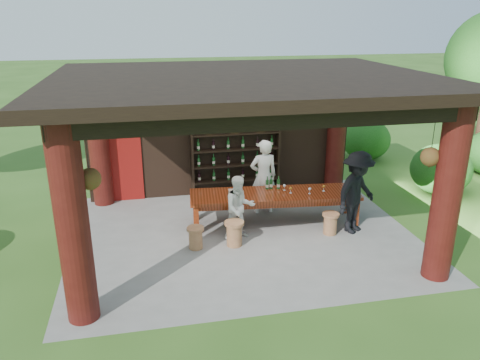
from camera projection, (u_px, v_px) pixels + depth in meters
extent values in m
plane|color=#2D5119|center=(244.00, 235.00, 10.38)|extent=(90.00, 90.00, 0.00)
cube|color=slate|center=(244.00, 237.00, 10.40)|extent=(7.40, 5.90, 0.10)
cube|color=black|center=(222.00, 133.00, 12.37)|extent=(7.00, 0.18, 3.30)
cube|color=maroon|center=(123.00, 164.00, 12.00)|extent=(0.95, 0.06, 2.00)
cylinder|color=#380C0A|center=(72.00, 224.00, 7.01)|extent=(0.50, 0.50, 3.30)
cylinder|color=#380C0A|center=(447.00, 193.00, 8.22)|extent=(0.50, 0.50, 3.30)
cylinder|color=#380C0A|center=(98.00, 141.00, 11.58)|extent=(0.50, 0.50, 3.30)
cylinder|color=#380C0A|center=(337.00, 129.00, 12.78)|extent=(0.50, 0.50, 3.30)
cube|color=black|center=(277.00, 117.00, 7.11)|extent=(6.70, 0.35, 0.35)
cube|color=black|center=(79.00, 98.00, 8.72)|extent=(0.30, 5.20, 0.30)
cube|color=black|center=(389.00, 88.00, 9.93)|extent=(0.30, 5.20, 0.30)
cube|color=black|center=(244.00, 80.00, 9.24)|extent=(7.50, 6.00, 0.20)
cylinder|color=black|center=(87.00, 157.00, 6.93)|extent=(0.01, 0.01, 0.75)
cone|color=black|center=(91.00, 186.00, 7.08)|extent=(0.32, 0.32, 0.18)
sphere|color=#1E5919|center=(90.00, 179.00, 7.04)|extent=(0.34, 0.34, 0.34)
cylinder|color=black|center=(433.00, 138.00, 8.02)|extent=(0.01, 0.01, 0.75)
cone|color=black|center=(430.00, 163.00, 8.17)|extent=(0.32, 0.32, 0.18)
sphere|color=#1E5919|center=(430.00, 157.00, 8.13)|extent=(0.34, 0.34, 0.34)
cube|color=#521E0B|center=(275.00, 195.00, 10.74)|extent=(3.95, 1.36, 0.08)
cube|color=#521E0B|center=(275.00, 199.00, 10.77)|extent=(3.74, 1.20, 0.12)
cube|color=#521E0B|center=(196.00, 220.00, 10.31)|extent=(0.13, 0.13, 0.67)
cube|color=#521E0B|center=(356.00, 213.00, 10.67)|extent=(0.13, 0.13, 0.67)
cube|color=#521E0B|center=(196.00, 206.00, 11.05)|extent=(0.13, 0.13, 0.67)
cube|color=#521E0B|center=(345.00, 200.00, 11.42)|extent=(0.13, 0.13, 0.67)
cylinder|color=brown|center=(234.00, 235.00, 9.83)|extent=(0.33, 0.33, 0.48)
cylinder|color=brown|center=(234.00, 223.00, 9.74)|extent=(0.41, 0.41, 0.07)
cylinder|color=brown|center=(330.00, 225.00, 10.36)|extent=(0.29, 0.29, 0.43)
cylinder|color=brown|center=(331.00, 215.00, 10.28)|extent=(0.37, 0.37, 0.06)
cylinder|color=brown|center=(196.00, 239.00, 9.72)|extent=(0.28, 0.28, 0.42)
cylinder|color=brown|center=(195.00, 229.00, 9.64)|extent=(0.36, 0.36, 0.06)
imported|color=white|center=(263.00, 177.00, 11.29)|extent=(0.69, 0.47, 1.83)
imported|color=white|center=(240.00, 208.00, 10.03)|extent=(0.72, 0.58, 1.41)
imported|color=black|center=(357.00, 192.00, 10.25)|extent=(1.39, 1.22, 1.87)
cube|color=#BF6672|center=(234.00, 193.00, 10.54)|extent=(0.28, 0.20, 0.14)
ellipsoid|color=#194C14|center=(440.00, 173.00, 12.61)|extent=(1.60, 1.60, 1.36)
ellipsoid|color=#194C14|center=(366.00, 142.00, 15.60)|extent=(1.60, 1.60, 1.36)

